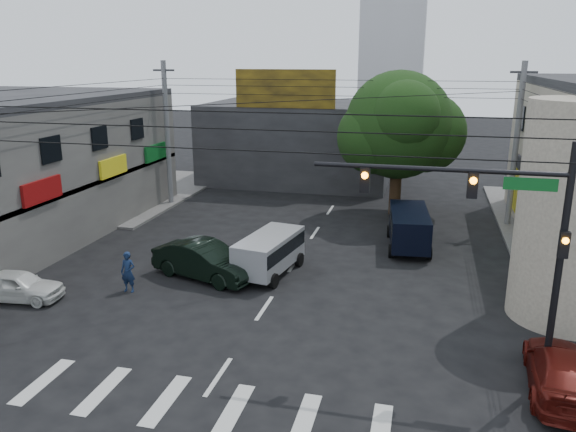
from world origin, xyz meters
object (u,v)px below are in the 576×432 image
at_px(maroon_sedan, 562,371).
at_px(traffic_officer, 128,272).
at_px(utility_pole_far_left, 167,135).
at_px(white_compact, 18,286).
at_px(street_tree, 399,125).
at_px(silver_minivan, 269,255).
at_px(traffic_gantry, 500,224).
at_px(navy_van, 409,229).
at_px(dark_sedan, 205,260).
at_px(utility_pole_far_right, 516,146).

distance_m(maroon_sedan, traffic_officer, 16.16).
distance_m(utility_pole_far_left, white_compact, 16.11).
height_order(street_tree, silver_minivan, street_tree).
bearing_deg(silver_minivan, utility_pole_far_left, 52.49).
height_order(traffic_gantry, navy_van, traffic_gantry).
bearing_deg(dark_sedan, traffic_officer, 149.08).
distance_m(dark_sedan, traffic_officer, 3.31).
bearing_deg(traffic_officer, white_compact, -154.80).
relative_size(utility_pole_far_right, white_compact, 2.49).
height_order(white_compact, traffic_officer, traffic_officer).
xyz_separation_m(maroon_sedan, silver_minivan, (-10.66, 6.90, 0.23)).
bearing_deg(white_compact, utility_pole_far_left, -3.13).
bearing_deg(dark_sedan, white_compact, 140.34).
bearing_deg(traffic_officer, navy_van, 37.72).
bearing_deg(utility_pole_far_left, silver_minivan, -47.15).
bearing_deg(traffic_officer, street_tree, 56.16).
xyz_separation_m(maroon_sedan, traffic_officer, (-15.76, 3.59, 0.19)).
distance_m(white_compact, navy_van, 18.07).
distance_m(utility_pole_far_right, navy_van, 8.39).
height_order(maroon_sedan, silver_minivan, silver_minivan).
bearing_deg(traffic_officer, silver_minivan, 32.96).
height_order(street_tree, navy_van, street_tree).
xyz_separation_m(street_tree, white_compact, (-13.74, -16.59, -4.87)).
relative_size(street_tree, white_compact, 2.36).
relative_size(dark_sedan, maroon_sedan, 1.10).
bearing_deg(silver_minivan, street_tree, -13.04).
distance_m(traffic_gantry, utility_pole_far_right, 17.21).
bearing_deg(white_compact, traffic_gantry, -100.51).
height_order(street_tree, traffic_officer, street_tree).
relative_size(traffic_gantry, dark_sedan, 1.39).
bearing_deg(white_compact, street_tree, -45.54).
bearing_deg(silver_minivan, dark_sedan, 123.58).
distance_m(dark_sedan, white_compact, 7.51).
relative_size(white_compact, silver_minivan, 0.85).
relative_size(utility_pole_far_left, silver_minivan, 2.11).
xyz_separation_m(utility_pole_far_left, navy_van, (15.59, -5.27, -3.64)).
xyz_separation_m(street_tree, utility_pole_far_left, (-14.50, -1.00, -0.87)).
xyz_separation_m(white_compact, silver_minivan, (8.95, 5.13, 0.28)).
xyz_separation_m(street_tree, navy_van, (1.09, -6.27, -4.51)).
distance_m(street_tree, white_compact, 22.09).
bearing_deg(utility_pole_far_right, white_compact, -142.39).
relative_size(traffic_gantry, utility_pole_far_left, 0.78).
bearing_deg(traffic_gantry, silver_minivan, 142.81).
height_order(utility_pole_far_left, navy_van, utility_pole_far_left).
xyz_separation_m(utility_pole_far_left, maroon_sedan, (20.37, -17.36, -3.94)).
distance_m(utility_pole_far_right, maroon_sedan, 17.81).
xyz_separation_m(utility_pole_far_right, navy_van, (-5.41, -5.27, -3.64)).
bearing_deg(traffic_officer, traffic_gantry, -13.29).
bearing_deg(utility_pole_far_left, traffic_officer, -71.49).
height_order(utility_pole_far_left, traffic_officer, utility_pole_far_left).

